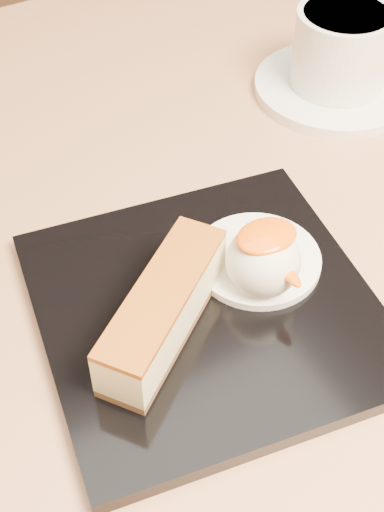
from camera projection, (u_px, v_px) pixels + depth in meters
table at (198, 338)px, 0.67m from camera, size 0.80×0.80×0.72m
dessert_plate at (207, 309)px, 0.48m from camera, size 0.25×0.25×0.01m
cheesecake at (164, 309)px, 0.45m from camera, size 0.12×0.10×0.04m
cream_smear at (257, 259)px, 0.50m from camera, size 0.09×0.09×0.01m
ice_cream_scoop at (263, 261)px, 0.47m from camera, size 0.05×0.05×0.05m
mango_sauce at (266, 236)px, 0.46m from camera, size 0.04×0.03×0.01m
mint_sprig at (203, 248)px, 0.50m from camera, size 0.03×0.02×0.00m
saucer at (334, 87)px, 0.67m from camera, size 0.15×0.15×0.01m
coffee_cup at (343, 47)px, 0.64m from camera, size 0.11×0.09×0.07m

